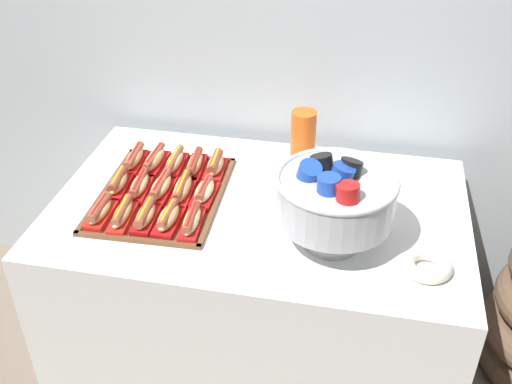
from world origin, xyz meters
The scene contains 22 objects.
ground_plane centered at (0.00, 0.00, 0.00)m, with size 10.00×10.00×0.00m, color #7A6B5B.
back_wall centered at (0.00, 0.54, 1.30)m, with size 6.00×0.10×2.60m, color #B2BCC1.
buffet_table centered at (0.00, 0.00, 0.41)m, with size 1.37×0.86×0.78m.
serving_tray centered at (-0.33, -0.01, 0.78)m, with size 0.42×0.54×0.01m.
hot_dog_0 centered at (-0.48, -0.18, 0.81)m, with size 0.07×0.16×0.06m.
hot_dog_1 centered at (-0.40, -0.18, 0.81)m, with size 0.07×0.18×0.06m.
hot_dog_2 centered at (-0.33, -0.18, 0.81)m, with size 0.07×0.16×0.06m.
hot_dog_3 centered at (-0.25, -0.18, 0.81)m, with size 0.07×0.16×0.06m.
hot_dog_4 centered at (-0.18, -0.17, 0.81)m, with size 0.07×0.17×0.06m.
hot_dog_5 centered at (-0.48, -0.02, 0.81)m, with size 0.07×0.16×0.06m.
hot_dog_6 centered at (-0.41, -0.02, 0.81)m, with size 0.08×0.17×0.05m.
hot_dog_7 centered at (-0.33, -0.01, 0.81)m, with size 0.07×0.17×0.06m.
hot_dog_8 centered at (-0.26, -0.01, 0.81)m, with size 0.08×0.19×0.06m.
hot_dog_9 centered at (-0.18, -0.01, 0.81)m, with size 0.07×0.16×0.06m.
hot_dog_10 centered at (-0.49, 0.15, 0.81)m, with size 0.07×0.17×0.06m.
hot_dog_11 centered at (-0.41, 0.15, 0.82)m, with size 0.06×0.18×0.06m.
hot_dog_12 centered at (-0.34, 0.15, 0.81)m, with size 0.06×0.18×0.06m.
hot_dog_13 centered at (-0.26, 0.15, 0.81)m, with size 0.07×0.18×0.06m.
hot_dog_14 centered at (-0.19, 0.16, 0.82)m, with size 0.07×0.16×0.07m.
punch_bowl centered at (0.25, -0.15, 0.95)m, with size 0.36×0.36×0.28m.
cup_stack centered at (0.11, 0.27, 0.89)m, with size 0.09×0.09×0.22m.
donut centered at (0.53, -0.23, 0.80)m, with size 0.14×0.14×0.04m.
Camera 1 is at (0.32, -1.61, 1.93)m, focal length 42.50 mm.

